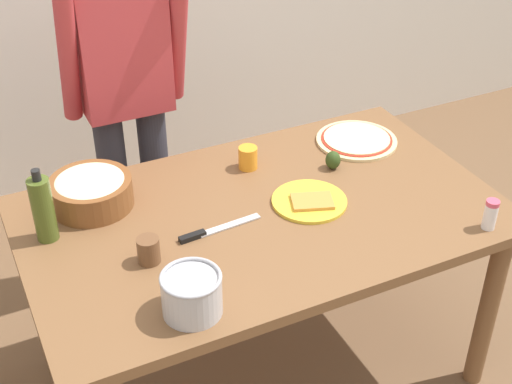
{
  "coord_description": "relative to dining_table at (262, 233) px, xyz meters",
  "views": [
    {
      "loc": [
        -0.88,
        -1.77,
        2.16
      ],
      "look_at": [
        0.0,
        0.05,
        0.81
      ],
      "focal_mm": 50.35,
      "sensor_mm": 36.0,
      "label": 1
    }
  ],
  "objects": [
    {
      "name": "ground",
      "position": [
        0.0,
        0.0,
        -0.67
      ],
      "size": [
        8.0,
        8.0,
        0.0
      ],
      "primitive_type": "plane",
      "color": "brown"
    },
    {
      "name": "dining_table",
      "position": [
        0.0,
        0.0,
        0.0
      ],
      "size": [
        1.6,
        0.96,
        0.76
      ],
      "color": "brown",
      "rests_on": "ground"
    },
    {
      "name": "person_cook",
      "position": [
        -0.23,
        0.76,
        0.27
      ],
      "size": [
        0.49,
        0.25,
        1.62
      ],
      "color": "#2D2D38",
      "rests_on": "ground"
    },
    {
      "name": "pizza_raw_on_board",
      "position": [
        0.54,
        0.27,
        0.1
      ],
      "size": [
        0.32,
        0.32,
        0.02
      ],
      "color": "beige",
      "rests_on": "dining_table"
    },
    {
      "name": "plate_with_slice",
      "position": [
        0.17,
        -0.02,
        0.1
      ],
      "size": [
        0.26,
        0.26,
        0.02
      ],
      "color": "gold",
      "rests_on": "dining_table"
    },
    {
      "name": "popcorn_bowl",
      "position": [
        -0.5,
        0.29,
        0.15
      ],
      "size": [
        0.28,
        0.28,
        0.11
      ],
      "color": "brown",
      "rests_on": "dining_table"
    },
    {
      "name": "olive_oil_bottle",
      "position": [
        -0.68,
        0.17,
        0.2
      ],
      "size": [
        0.07,
        0.07,
        0.26
      ],
      "color": "#47561E",
      "rests_on": "dining_table"
    },
    {
      "name": "steel_pot",
      "position": [
        -0.39,
        -0.35,
        0.16
      ],
      "size": [
        0.17,
        0.17,
        0.13
      ],
      "color": "#B7B7BC",
      "rests_on": "dining_table"
    },
    {
      "name": "cup_orange",
      "position": [
        0.08,
        0.28,
        0.13
      ],
      "size": [
        0.07,
        0.07,
        0.08
      ],
      "primitive_type": "cylinder",
      "color": "orange",
      "rests_on": "dining_table"
    },
    {
      "name": "cup_small_brown",
      "position": [
        -0.43,
        -0.09,
        0.13
      ],
      "size": [
        0.07,
        0.07,
        0.08
      ],
      "primitive_type": "cylinder",
      "color": "brown",
      "rests_on": "dining_table"
    },
    {
      "name": "salt_shaker",
      "position": [
        0.62,
        -0.4,
        0.14
      ],
      "size": [
        0.04,
        0.04,
        0.11
      ],
      "color": "white",
      "rests_on": "dining_table"
    },
    {
      "name": "chef_knife",
      "position": [
        -0.2,
        -0.03,
        0.1
      ],
      "size": [
        0.29,
        0.05,
        0.02
      ],
      "color": "silver",
      "rests_on": "dining_table"
    },
    {
      "name": "avocado",
      "position": [
        0.36,
        0.14,
        0.13
      ],
      "size": [
        0.06,
        0.06,
        0.07
      ],
      "primitive_type": "ellipsoid",
      "color": "#2D4219",
      "rests_on": "dining_table"
    }
  ]
}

